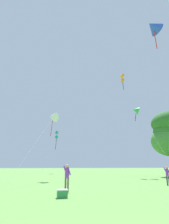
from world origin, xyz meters
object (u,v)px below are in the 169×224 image
person_with_spool (167,174)px  picnic_cooler (62,193)px  kite_white_distant (53,117)px  kite_blue_delta (153,27)px  kite_orange_box (122,79)px  person_in_blue_jacket (67,175)px  kite_teal_box (57,135)px  kite_green_small (136,110)px

person_with_spool → picnic_cooler: bearing=-157.7°
person_with_spool → kite_white_distant: bearing=135.0°
person_with_spool → kite_blue_delta: bearing=42.9°
kite_orange_box → person_with_spool: kite_orange_box is taller
person_with_spool → person_in_blue_jacket: bearing=-168.8°
kite_white_distant → kite_teal_box: size_ratio=1.00×
kite_white_distant → person_with_spool: 15.64m
picnic_cooler → kite_green_small: bearing=48.2°
kite_green_small → person_in_blue_jacket: (-14.32, -14.46, -10.18)m
kite_green_small → kite_blue_delta: 13.54m
kite_orange_box → kite_blue_delta: (-2.26, -14.47, 0.34)m
person_in_blue_jacket → picnic_cooler: person_in_blue_jacket is taller
kite_teal_box → person_in_blue_jacket: kite_teal_box is taller
kite_white_distant → kite_blue_delta: size_ratio=0.50×
kite_teal_box → person_in_blue_jacket: 35.50m
person_in_blue_jacket → kite_green_small: bearing=45.3°
kite_green_small → kite_teal_box: kite_green_small is taller
kite_blue_delta → person_in_blue_jacket: size_ratio=11.97×
kite_white_distant → kite_green_small: (14.72, 2.80, 2.99)m
picnic_cooler → kite_teal_box: bearing=85.4°
kite_green_small → kite_white_distant: bearing=-169.2°
kite_orange_box → person_in_blue_jacket: size_ratio=11.72×
kite_green_small → kite_orange_box: size_ratio=0.58×
kite_blue_delta → picnic_cooler: size_ratio=35.52×
person_with_spool → kite_orange_box: bearing=73.5°
person_in_blue_jacket → person_with_spool: (9.40, 1.86, -0.07)m
person_in_blue_jacket → kite_blue_delta: bearing=20.1°
kite_green_small → kite_blue_delta: size_ratio=0.57×
kite_teal_box → kite_green_small: bearing=-59.1°
kite_blue_delta → picnic_cooler: (-12.78, -6.68, -19.90)m
kite_teal_box → person_in_blue_jacket: (-2.36, -34.40, -8.41)m
kite_white_distant → picnic_cooler: (-0.18, -13.88, -8.04)m
picnic_cooler → kite_blue_delta: bearing=27.6°
kite_teal_box → kite_orange_box: 22.18m
kite_teal_box → kite_white_distant: bearing=-96.9°
kite_white_distant → kite_green_small: bearing=10.8°
kite_white_distant → kite_orange_box: bearing=26.1°
kite_orange_box → person_with_spool: (-5.06, -17.06, -18.78)m
person_in_blue_jacket → person_with_spool: person_in_blue_jacket is taller
kite_green_small → kite_teal_box: (-11.96, 19.94, -1.76)m
kite_orange_box → person_in_blue_jacket: bearing=-127.4°
person_with_spool → picnic_cooler: person_with_spool is taller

